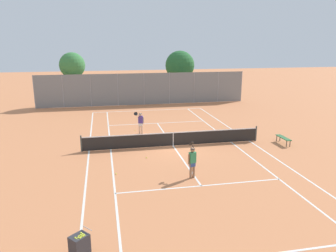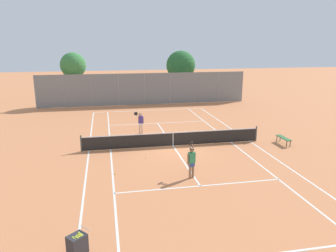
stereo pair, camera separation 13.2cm
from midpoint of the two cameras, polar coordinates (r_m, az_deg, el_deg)
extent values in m
plane|color=#CC7A4C|center=(21.97, 1.05, -3.48)|extent=(120.00, 120.00, 0.00)
cube|color=silver|center=(33.32, -3.24, 2.74)|extent=(11.00, 0.10, 0.01)
cube|color=silver|center=(21.55, -13.44, -4.25)|extent=(0.10, 23.80, 0.01)
cube|color=silver|center=(23.69, 14.19, -2.58)|extent=(0.10, 23.80, 0.01)
cube|color=silver|center=(21.53, -9.79, -4.08)|extent=(0.10, 23.80, 0.01)
cube|color=silver|center=(23.15, 11.11, -2.81)|extent=(0.10, 23.80, 0.01)
cube|color=silver|center=(16.19, 5.87, -10.34)|extent=(8.26, 0.10, 0.01)
cube|color=silver|center=(28.02, -1.69, 0.50)|extent=(8.26, 0.10, 0.01)
cube|color=silver|center=(21.97, 1.05, -3.48)|extent=(0.10, 12.80, 0.01)
cylinder|color=#474C47|center=(21.42, -14.73, -2.95)|extent=(0.10, 0.10, 1.07)
cylinder|color=#474C47|center=(23.74, 15.25, -1.28)|extent=(0.10, 0.10, 1.07)
cube|color=black|center=(21.83, 1.06, -2.32)|extent=(11.90, 0.02, 0.89)
cube|color=white|center=(21.70, 1.06, -1.17)|extent=(11.90, 0.03, 0.06)
cube|color=white|center=(21.84, 1.06, -2.37)|extent=(0.05, 0.03, 0.89)
cube|color=#2D2D33|center=(11.42, -15.19, -19.27)|extent=(0.71, 0.70, 0.64)
cylinder|color=#B7B7BC|center=(11.89, -14.64, -19.93)|extent=(0.02, 0.02, 0.16)
cylinder|color=black|center=(11.94, -14.60, -20.35)|extent=(0.09, 0.10, 0.10)
cylinder|color=#B7B7BC|center=(11.37, -13.90, -16.86)|extent=(0.30, 0.35, 0.02)
sphere|color=#D1DB33|center=(11.23, -14.35, -17.98)|extent=(0.07, 0.07, 0.07)
sphere|color=#D1DB33|center=(11.18, -14.61, -18.05)|extent=(0.07, 0.07, 0.07)
sphere|color=#D1DB33|center=(11.17, -14.90, -18.20)|extent=(0.07, 0.07, 0.07)
sphere|color=#D1DB33|center=(11.13, -15.15, -18.29)|extent=(0.07, 0.07, 0.07)
sphere|color=#D1DB33|center=(11.11, -15.43, -18.55)|extent=(0.07, 0.07, 0.07)
sphere|color=#D1DB33|center=(11.28, -14.52, -17.83)|extent=(0.07, 0.07, 0.07)
sphere|color=#D1DB33|center=(11.23, -14.85, -17.91)|extent=(0.07, 0.07, 0.07)
sphere|color=#D1DB33|center=(11.22, -15.05, -18.14)|extent=(0.07, 0.07, 0.07)
sphere|color=#D1DB33|center=(11.18, -15.42, -18.20)|extent=(0.07, 0.07, 0.07)
sphere|color=#D1DB33|center=(11.15, -15.70, -18.39)|extent=(0.07, 0.07, 0.07)
sphere|color=#D1DB33|center=(11.33, -14.75, -17.70)|extent=(0.07, 0.07, 0.07)
sphere|color=#D1DB33|center=(11.28, -15.04, -17.85)|extent=(0.07, 0.07, 0.07)
sphere|color=#D1DB33|center=(11.25, -15.32, -17.99)|extent=(0.07, 0.07, 0.07)
sphere|color=#D1DB33|center=(11.24, -15.57, -18.16)|extent=(0.07, 0.07, 0.07)
sphere|color=#D1DB33|center=(11.19, -15.92, -18.18)|extent=(0.07, 0.07, 0.07)
sphere|color=#D1DB33|center=(11.37, -14.96, -17.52)|extent=(0.07, 0.07, 0.07)
cylinder|color=#936B4C|center=(16.86, 4.07, -7.75)|extent=(0.13, 0.13, 0.82)
cylinder|color=#936B4C|center=(16.95, 4.59, -7.63)|extent=(0.13, 0.13, 0.82)
cube|color=#334C8C|center=(16.79, 4.35, -6.65)|extent=(0.32, 0.26, 0.24)
cube|color=#338C59|center=(16.66, 4.38, -5.49)|extent=(0.38, 0.29, 0.56)
sphere|color=#936B4C|center=(16.53, 4.40, -4.22)|extent=(0.22, 0.22, 0.22)
cylinder|color=black|center=(16.51, 4.41, -4.00)|extent=(0.23, 0.23, 0.02)
cylinder|color=#936B4C|center=(16.57, 3.73, -5.82)|extent=(0.08, 0.08, 0.52)
cylinder|color=#936B4C|center=(16.74, 4.51, -4.34)|extent=(0.21, 0.46, 0.35)
cylinder|color=black|center=(16.97, 4.41, -3.51)|extent=(0.11, 0.25, 0.22)
cylinder|color=black|center=(17.03, 4.20, -3.05)|extent=(0.33, 0.27, 0.23)
cylinder|color=beige|center=(24.82, -4.39, -0.42)|extent=(0.13, 0.13, 0.82)
cylinder|color=beige|center=(24.85, -4.80, -0.41)|extent=(0.13, 0.13, 0.82)
cube|color=white|center=(24.75, -4.61, 0.32)|extent=(0.32, 0.25, 0.24)
cube|color=#4C388C|center=(24.66, -4.63, 1.13)|extent=(0.38, 0.29, 0.56)
sphere|color=beige|center=(24.58, -4.65, 2.02)|extent=(0.22, 0.22, 0.22)
cylinder|color=black|center=(24.56, -4.65, 2.17)|extent=(0.23, 0.23, 0.02)
cylinder|color=beige|center=(24.64, -4.12, 0.99)|extent=(0.08, 0.08, 0.52)
cylinder|color=beige|center=(24.49, -5.00, 1.72)|extent=(0.20, 0.46, 0.35)
cylinder|color=black|center=(24.22, -5.41, 1.96)|extent=(0.10, 0.25, 0.22)
cylinder|color=black|center=(24.08, -5.47, 2.16)|extent=(0.32, 0.27, 0.23)
sphere|color=#D1DB33|center=(17.63, -8.94, -8.20)|extent=(0.07, 0.07, 0.07)
sphere|color=#D1DB33|center=(27.10, 9.60, -0.13)|extent=(0.07, 0.07, 0.07)
sphere|color=#D1DB33|center=(25.83, -5.56, -0.72)|extent=(0.07, 0.07, 0.07)
sphere|color=#D1DB33|center=(19.74, -3.65, -5.52)|extent=(0.07, 0.07, 0.07)
cube|color=#2D6638|center=(23.61, 19.64, -1.95)|extent=(0.36, 1.50, 0.05)
cylinder|color=#262626|center=(23.09, 20.11, -2.96)|extent=(0.05, 0.05, 0.41)
cylinder|color=#262626|center=(24.13, 18.58, -2.09)|extent=(0.05, 0.05, 0.41)
cylinder|color=#262626|center=(23.22, 20.65, -2.91)|extent=(0.05, 0.05, 0.41)
cylinder|color=#262626|center=(24.26, 19.10, -2.05)|extent=(0.05, 0.05, 0.41)
cylinder|color=gray|center=(36.52, -22.06, 5.51)|extent=(0.08, 0.08, 3.48)
cylinder|color=gray|center=(36.09, -17.61, 5.80)|extent=(0.08, 0.08, 3.48)
cylinder|color=gray|center=(35.87, -13.07, 6.05)|extent=(0.08, 0.08, 3.48)
cylinder|color=gray|center=(35.88, -8.51, 6.27)|extent=(0.08, 0.08, 3.48)
cylinder|color=gray|center=(36.12, -3.97, 6.45)|extent=(0.08, 0.08, 3.48)
cylinder|color=gray|center=(36.57, 0.48, 6.58)|extent=(0.08, 0.08, 3.48)
cylinder|color=gray|center=(37.24, 4.80, 6.68)|extent=(0.08, 0.08, 3.48)
cylinder|color=gray|center=(38.11, 8.95, 6.73)|extent=(0.08, 0.08, 3.48)
cylinder|color=gray|center=(39.17, 12.90, 6.75)|extent=(0.08, 0.08, 3.48)
cube|color=slate|center=(36.12, -3.97, 6.45)|extent=(22.75, 0.02, 3.44)
cylinder|color=brown|center=(37.57, -15.83, 6.14)|extent=(0.24, 0.24, 3.34)
sphere|color=#387A3D|center=(37.30, -16.11, 10.14)|extent=(2.75, 2.75, 2.75)
sphere|color=#387A3D|center=(37.05, -15.87, 9.60)|extent=(1.91, 1.91, 1.91)
cylinder|color=brown|center=(40.25, 2.28, 6.80)|extent=(0.24, 0.24, 2.78)
sphere|color=#26602D|center=(39.98, 2.32, 10.51)|extent=(3.48, 3.48, 3.48)
sphere|color=#26602D|center=(40.44, 2.61, 9.93)|extent=(2.36, 2.36, 2.36)
camera|label=1|loc=(0.07, -89.84, 0.04)|focal=35.00mm
camera|label=2|loc=(0.07, 90.16, -0.04)|focal=35.00mm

